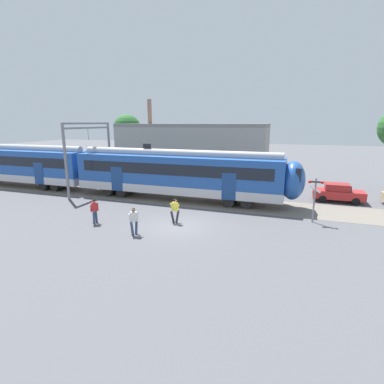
{
  "coord_description": "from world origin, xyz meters",
  "views": [
    {
      "loc": [
        6.83,
        -17.16,
        6.54
      ],
      "look_at": [
        -0.11,
        2.87,
        1.6
      ],
      "focal_mm": 28.0,
      "sensor_mm": 36.0,
      "label": 1
    }
  ],
  "objects_px": {
    "commuter_train": "(93,169)",
    "parked_car_red": "(338,193)",
    "pedestrian_red": "(94,209)",
    "pedestrian_white": "(134,219)",
    "crossing_signal": "(315,193)",
    "pedestrian_yellow": "(175,209)"
  },
  "relations": [
    {
      "from": "pedestrian_yellow",
      "to": "crossing_signal",
      "type": "distance_m",
      "value": 9.29
    },
    {
      "from": "commuter_train",
      "to": "crossing_signal",
      "type": "xyz_separation_m",
      "value": [
        19.51,
        -2.79,
        -0.24
      ]
    },
    {
      "from": "pedestrian_white",
      "to": "parked_car_red",
      "type": "relative_size",
      "value": 0.42
    },
    {
      "from": "pedestrian_white",
      "to": "parked_car_red",
      "type": "xyz_separation_m",
      "value": [
        12.37,
        12.39,
        -0.18
      ]
    },
    {
      "from": "pedestrian_yellow",
      "to": "parked_car_red",
      "type": "relative_size",
      "value": 0.42
    },
    {
      "from": "pedestrian_red",
      "to": "parked_car_red",
      "type": "height_order",
      "value": "pedestrian_red"
    },
    {
      "from": "pedestrian_red",
      "to": "pedestrian_white",
      "type": "relative_size",
      "value": 1.0
    },
    {
      "from": "parked_car_red",
      "to": "crossing_signal",
      "type": "xyz_separation_m",
      "value": [
        -2.23,
        -6.42,
        1.23
      ]
    },
    {
      "from": "commuter_train",
      "to": "pedestrian_yellow",
      "type": "xyz_separation_m",
      "value": [
        10.84,
        -5.98,
        -1.29
      ]
    },
    {
      "from": "pedestrian_red",
      "to": "parked_car_red",
      "type": "distance_m",
      "value": 19.54
    },
    {
      "from": "commuter_train",
      "to": "pedestrian_white",
      "type": "distance_m",
      "value": 12.89
    },
    {
      "from": "crossing_signal",
      "to": "commuter_train",
      "type": "bearing_deg",
      "value": 171.85
    },
    {
      "from": "pedestrian_white",
      "to": "pedestrian_yellow",
      "type": "bearing_deg",
      "value": 62.15
    },
    {
      "from": "commuter_train",
      "to": "crossing_signal",
      "type": "distance_m",
      "value": 19.71
    },
    {
      "from": "pedestrian_yellow",
      "to": "crossing_signal",
      "type": "relative_size",
      "value": 0.56
    },
    {
      "from": "commuter_train",
      "to": "pedestrian_yellow",
      "type": "height_order",
      "value": "commuter_train"
    },
    {
      "from": "commuter_train",
      "to": "parked_car_red",
      "type": "distance_m",
      "value": 22.09
    },
    {
      "from": "commuter_train",
      "to": "parked_car_red",
      "type": "bearing_deg",
      "value": 9.48
    },
    {
      "from": "commuter_train",
      "to": "parked_car_red",
      "type": "relative_size",
      "value": 9.49
    },
    {
      "from": "commuter_train",
      "to": "pedestrian_yellow",
      "type": "bearing_deg",
      "value": -28.86
    },
    {
      "from": "pedestrian_yellow",
      "to": "parked_car_red",
      "type": "height_order",
      "value": "pedestrian_yellow"
    },
    {
      "from": "pedestrian_red",
      "to": "parked_car_red",
      "type": "bearing_deg",
      "value": 35.67
    }
  ]
}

